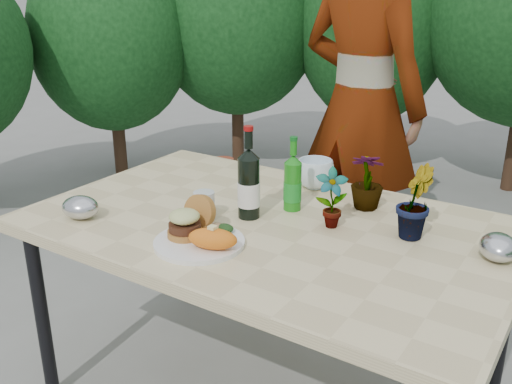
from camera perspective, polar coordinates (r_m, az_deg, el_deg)
The scene contains 17 objects.
patio_table at distance 1.94m, azimuth 1.29°, elevation -4.48°, with size 1.60×1.00×0.75m.
shrub_hedge at distance 3.40m, azimuth 17.78°, elevation 13.83°, with size 6.94×5.21×2.19m.
dinner_plate at distance 1.76m, azimuth -5.70°, elevation -5.06°, with size 0.28×0.28×0.01m, color white.
burger_stack at distance 1.78m, azimuth -6.76°, elevation -2.87°, with size 0.11×0.16×0.11m.
sweet_potato at distance 1.69m, azimuth -4.35°, elevation -4.68°, with size 0.15×0.08×0.06m, color orange.
grilled_veg at distance 1.81m, azimuth -3.46°, elevation -3.56°, with size 0.08×0.05×0.03m.
wine_bottle at distance 1.91m, azimuth -0.73°, elevation 0.74°, with size 0.08×0.08×0.32m.
sparkling_water at distance 1.99m, azimuth 3.68°, elevation 0.86°, with size 0.06×0.06×0.26m.
plastic_cup at distance 1.93m, azimuth -5.20°, elevation -1.34°, with size 0.07×0.07×0.10m, color silver.
seedling_left at distance 1.86m, azimuth 7.56°, elevation -0.64°, with size 0.11×0.07×0.20m, color #22591E.
seedling_mid at distance 1.83m, azimuth 15.51°, elevation -0.93°, with size 0.13×0.10×0.23m, color #20571E.
seedling_right at distance 2.03m, azimuth 11.07°, elevation 1.09°, with size 0.11×0.11×0.20m, color #21531C.
blue_bowl at distance 2.22m, azimuth 5.92°, elevation 1.83°, with size 0.14×0.14×0.11m, color white.
foil_packet_left at distance 2.02m, azimuth -17.15°, elevation -1.47°, with size 0.13×0.11×0.08m, color #B3B6BB.
foil_packet_right at distance 1.79m, azimuth 23.09°, elevation -5.09°, with size 0.13×0.11×0.08m, color #B4B6BB.
person at distance 2.85m, azimuth 10.45°, elevation 8.57°, with size 0.69×0.45×1.88m, color #8E6647.
terracotta_pot at distance 4.69m, azimuth -3.28°, elevation 2.56°, with size 0.17×0.17×0.14m.
Camera 1 is at (0.92, -1.50, 1.51)m, focal length 40.00 mm.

